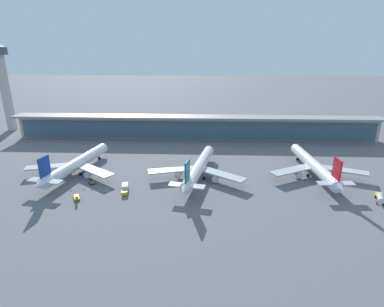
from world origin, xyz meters
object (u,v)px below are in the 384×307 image
airliner_centre_stand (199,168)px  safety_cone_charlie (105,192)px  safety_cone_alpha (92,189)px  safety_cone_delta (84,189)px  airliner_right_stand (314,166)px  service_truck_near_nose_olive (91,182)px  control_tower (3,80)px  service_truck_by_tail_yellow (77,197)px  safety_cone_bravo (71,190)px  airliner_left_stand (76,164)px  service_truck_under_wing_yellow (125,188)px  service_truck_mid_apron_yellow (380,197)px

airliner_centre_stand → safety_cone_charlie: bearing=-155.6°
safety_cone_alpha → safety_cone_delta: 3.43m
airliner_right_stand → service_truck_near_nose_olive: airliner_right_stand is taller
control_tower → safety_cone_alpha: (94.30, -97.60, -35.03)m
airliner_centre_stand → safety_cone_alpha: 46.69m
airliner_right_stand → safety_cone_charlie: airliner_right_stand is taller
service_truck_by_tail_yellow → safety_cone_delta: (-0.50, 8.43, -0.49)m
service_truck_by_tail_yellow → safety_cone_bravo: (-5.50, 7.06, -0.49)m
airliner_centre_stand → airliner_right_stand: (52.94, 5.02, 0.00)m
airliner_left_stand → service_truck_under_wing_yellow: (27.51, -18.21, -3.16)m
control_tower → airliner_centre_stand: bearing=-30.8°
control_tower → service_truck_by_tail_yellow: bearing=-49.2°
airliner_right_stand → safety_cone_bravo: 107.57m
airliner_centre_stand → service_truck_near_nose_olive: size_ratio=17.82×
airliner_left_stand → safety_cone_delta: (9.76, -16.99, -4.53)m
service_truck_near_nose_olive → service_truck_mid_apron_yellow: size_ratio=0.37×
airliner_left_stand → airliner_right_stand: size_ratio=1.00×
control_tower → safety_cone_bravo: control_tower is taller
airliner_right_stand → safety_cone_alpha: (-96.91, -20.05, -4.53)m
service_truck_by_tail_yellow → safety_cone_alpha: size_ratio=9.52×
airliner_right_stand → service_truck_near_nose_olive: 100.25m
service_truck_near_nose_olive → safety_cone_delta: 5.85m
airliner_centre_stand → control_tower: control_tower is taller
control_tower → airliner_right_stand: bearing=-22.1°
service_truck_under_wing_yellow → service_truck_mid_apron_yellow: 99.61m
safety_cone_delta → airliner_left_stand: bearing=119.9°
safety_cone_charlie → safety_cone_delta: size_ratio=1.00×
service_truck_mid_apron_yellow → service_truck_under_wing_yellow: bearing=177.8°
airliner_left_stand → airliner_centre_stand: same height
airliner_centre_stand → service_truck_under_wing_yellow: 33.92m
airliner_right_stand → safety_cone_alpha: size_ratio=82.66×
service_truck_mid_apron_yellow → safety_cone_charlie: service_truck_mid_apron_yellow is taller
service_truck_mid_apron_yellow → safety_cone_delta: (-117.29, 5.06, -1.39)m
service_truck_under_wing_yellow → safety_cone_delta: 17.84m
service_truck_mid_apron_yellow → safety_cone_alpha: size_ratio=12.61×
safety_cone_charlie → airliner_centre_stand: bearing=24.4°
service_truck_under_wing_yellow → safety_cone_charlie: bearing=-173.4°
service_truck_under_wing_yellow → service_truck_near_nose_olive: bearing=157.4°
service_truck_mid_apron_yellow → safety_cone_alpha: service_truck_mid_apron_yellow is taller
service_truck_under_wing_yellow → safety_cone_delta: bearing=176.1°
service_truck_mid_apron_yellow → safety_cone_bravo: bearing=178.3°
service_truck_near_nose_olive → service_truck_by_tail_yellow: size_ratio=0.48×
service_truck_under_wing_yellow → safety_cone_bravo: bearing=-179.6°
airliner_left_stand → service_truck_by_tail_yellow: (10.26, -25.42, -4.04)m
safety_cone_charlie → airliner_right_stand: bearing=13.7°
airliner_right_stand → safety_cone_alpha: 99.06m
control_tower → safety_cone_bravo: size_ratio=92.33×
airliner_left_stand → safety_cone_alpha: airliner_left_stand is taller
service_truck_near_nose_olive → safety_cone_bravo: 9.41m
safety_cone_delta → control_tower: bearing=133.0°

